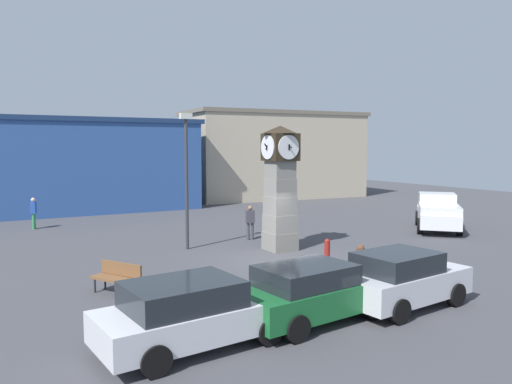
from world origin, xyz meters
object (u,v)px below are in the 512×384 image
(pickup_truck, at_px, (438,212))
(bench, at_px, (117,276))
(clock_tower, at_px, (280,186))
(car_by_building, at_px, (402,279))
(bollard_near_tower, at_px, (361,259))
(car_navy_sedan, at_px, (192,313))
(pedestrian_near_bench, at_px, (34,211))
(car_near_tower, at_px, (313,292))
(pedestrian_crossing_lot, at_px, (250,220))
(street_lamp_far_side, at_px, (186,170))
(bollard_mid_row, at_px, (327,252))

(pickup_truck, distance_m, bench, 17.55)
(clock_tower, xyz_separation_m, car_by_building, (-1.21, -7.94, -1.93))
(bollard_near_tower, height_order, car_by_building, car_by_building)
(car_navy_sedan, bearing_deg, pedestrian_near_bench, 93.57)
(clock_tower, height_order, car_near_tower, clock_tower)
(pedestrian_near_bench, bearing_deg, pedestrian_crossing_lot, -44.87)
(pedestrian_crossing_lot, bearing_deg, street_lamp_far_side, -171.34)
(bollard_mid_row, bearing_deg, pedestrian_crossing_lot, 89.27)
(bollard_near_tower, distance_m, pedestrian_near_bench, 17.84)
(car_navy_sedan, relative_size, street_lamp_far_side, 0.78)
(car_navy_sedan, relative_size, pedestrian_crossing_lot, 2.78)
(car_navy_sedan, height_order, pedestrian_near_bench, pedestrian_near_bench)
(bollard_mid_row, distance_m, car_navy_sedan, 8.38)
(bollard_mid_row, xyz_separation_m, car_by_building, (-1.17, -4.72, 0.27))
(clock_tower, distance_m, bollard_mid_row, 3.91)
(pedestrian_near_bench, bearing_deg, street_lamp_far_side, -60.42)
(car_near_tower, bearing_deg, bench, 126.85)
(pedestrian_near_bench, bearing_deg, bollard_near_tower, -61.24)
(bollard_near_tower, xyz_separation_m, bench, (-7.80, 1.89, 0.02))
(clock_tower, xyz_separation_m, street_lamp_far_side, (-3.32, 2.10, 0.63))
(car_navy_sedan, distance_m, car_by_building, 5.98)
(pedestrian_crossing_lot, bearing_deg, car_near_tower, -111.34)
(bollard_near_tower, distance_m, bench, 8.03)
(bench, relative_size, pedestrian_near_bench, 1.00)
(clock_tower, bearing_deg, pickup_truck, 0.16)
(clock_tower, xyz_separation_m, pedestrian_near_bench, (-8.34, 10.94, -1.76))
(bollard_mid_row, height_order, pickup_truck, pickup_truck)
(bollard_near_tower, xyz_separation_m, car_by_building, (-1.45, -3.25, 0.27))
(pedestrian_near_bench, distance_m, pedestrian_crossing_lot, 11.81)
(car_near_tower, xyz_separation_m, pickup_truck, (13.71, 7.64, 0.18))
(car_navy_sedan, distance_m, pickup_truck, 18.58)
(car_by_building, xyz_separation_m, pickup_truck, (10.96, 7.97, 0.15))
(pickup_truck, bearing_deg, clock_tower, -179.84)
(clock_tower, relative_size, bench, 3.14)
(car_by_building, bearing_deg, car_near_tower, 173.09)
(pedestrian_crossing_lot, xyz_separation_m, street_lamp_far_side, (-3.35, -0.51, 2.43))
(pedestrian_near_bench, xyz_separation_m, street_lamp_far_side, (5.02, -8.84, 2.40))
(car_by_building, height_order, street_lamp_far_side, street_lamp_far_side)
(clock_tower, bearing_deg, car_near_tower, -117.47)
(bollard_mid_row, xyz_separation_m, bench, (-7.52, 0.42, 0.02))
(car_near_tower, height_order, pedestrian_near_bench, pedestrian_near_bench)
(clock_tower, distance_m, pedestrian_near_bench, 13.87)
(bollard_mid_row, distance_m, bench, 7.53)
(clock_tower, height_order, pickup_truck, clock_tower)
(clock_tower, distance_m, bench, 8.35)
(clock_tower, relative_size, pedestrian_near_bench, 3.14)
(car_by_building, relative_size, pedestrian_crossing_lot, 2.48)
(bollard_mid_row, xyz_separation_m, pickup_truck, (9.80, 3.25, 0.42))
(clock_tower, height_order, car_by_building, clock_tower)
(bench, height_order, street_lamp_far_side, street_lamp_far_side)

